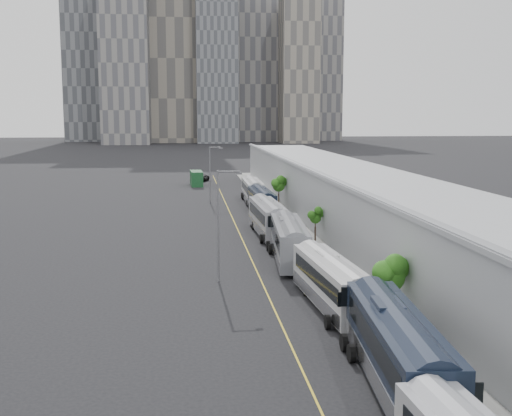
{
  "coord_description": "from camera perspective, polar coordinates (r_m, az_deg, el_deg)",
  "views": [
    {
      "loc": [
        -7.51,
        -9.68,
        13.54
      ],
      "look_at": [
        0.38,
        62.63,
        3.0
      ],
      "focal_mm": 45.0,
      "sensor_mm": 36.0,
      "label": 1
    }
  ],
  "objects": [
    {
      "name": "bus_2",
      "position": [
        45.91,
        6.71,
        -6.95
      ],
      "size": [
        3.35,
        12.71,
        3.67
      ],
      "rotation": [
        0.0,
        0.0,
        0.07
      ],
      "color": "silver",
      "rests_on": "ground"
    },
    {
      "name": "bus_6",
      "position": [
        100.48,
        -0.3,
        1.39
      ],
      "size": [
        2.82,
        12.64,
        3.69
      ],
      "rotation": [
        0.0,
        0.0,
        -0.01
      ],
      "color": "silver",
      "rests_on": "ground"
    },
    {
      "name": "bus_4",
      "position": [
        72.94,
        1.1,
        -1.13
      ],
      "size": [
        3.12,
        13.53,
        3.93
      ],
      "rotation": [
        0.0,
        0.0,
        0.03
      ],
      "color": "gray",
      "rests_on": "ground"
    },
    {
      "name": "depot",
      "position": [
        68.59,
        11.23,
        -0.32
      ],
      "size": [
        12.45,
        160.4,
        7.2
      ],
      "color": "gray",
      "rests_on": "ground"
    },
    {
      "name": "sidewalk",
      "position": [
        68.1,
        7.94,
        -3.25
      ],
      "size": [
        10.0,
        170.0,
        0.12
      ],
      "primitive_type": "cube",
      "color": "gray",
      "rests_on": "ground"
    },
    {
      "name": "street_lamp_far",
      "position": [
        99.62,
        -4.01,
        3.34
      ],
      "size": [
        2.04,
        0.22,
        8.74
      ],
      "color": "#59595E",
      "rests_on": "ground"
    },
    {
      "name": "shipping_container",
      "position": [
        124.77,
        -5.32,
        2.64
      ],
      "size": [
        2.47,
        6.42,
        2.86
      ],
      "primitive_type": "cube",
      "rotation": [
        0.0,
        0.0,
        0.05
      ],
      "color": "#123B1D",
      "rests_on": "ground"
    },
    {
      "name": "tree_2",
      "position": [
        68.99,
        5.3,
        -0.79
      ],
      "size": [
        1.22,
        1.22,
        3.42
      ],
      "color": "black",
      "rests_on": "ground"
    },
    {
      "name": "bus_5",
      "position": [
        88.37,
        0.5,
        0.41
      ],
      "size": [
        2.74,
        12.22,
        3.56
      ],
      "rotation": [
        0.0,
        0.0,
        0.02
      ],
      "color": "black",
      "rests_on": "ground"
    },
    {
      "name": "suv",
      "position": [
        133.08,
        -4.88,
        2.67
      ],
      "size": [
        3.68,
        5.42,
        1.38
      ],
      "primitive_type": "imported",
      "rotation": [
        0.0,
        0.0,
        -0.31
      ],
      "color": "black",
      "rests_on": "ground"
    },
    {
      "name": "bus_3",
      "position": [
        59.72,
        2.98,
        -3.25
      ],
      "size": [
        3.7,
        13.55,
        3.91
      ],
      "rotation": [
        0.0,
        0.0,
        -0.08
      ],
      "color": "slate",
      "rests_on": "ground"
    },
    {
      "name": "tree_3",
      "position": [
        93.54,
        2.04,
        2.16
      ],
      "size": [
        1.84,
        1.84,
        4.59
      ],
      "color": "black",
      "rests_on": "ground"
    },
    {
      "name": "street_lamp_near",
      "position": [
        51.98,
        -3.18,
        -0.92
      ],
      "size": [
        2.04,
        0.22,
        9.16
      ],
      "color": "#59595E",
      "rests_on": "ground"
    },
    {
      "name": "lane_line",
      "position": [
        66.35,
        -0.9,
        -3.52
      ],
      "size": [
        0.12,
        160.0,
        0.02
      ],
      "primitive_type": "cube",
      "color": "gold",
      "rests_on": "ground"
    },
    {
      "name": "skyline",
      "position": [
        335.96,
        -5.59,
        14.58
      ],
      "size": [
        145.0,
        64.0,
        120.0
      ],
      "color": "slate",
      "rests_on": "ground"
    },
    {
      "name": "bus_1",
      "position": [
        33.47,
        12.39,
        -12.69
      ],
      "size": [
        3.87,
        13.86,
        4.0
      ],
      "rotation": [
        0.0,
        0.0,
        -0.08
      ],
      "color": "black",
      "rests_on": "ground"
    },
    {
      "name": "tree_1",
      "position": [
        43.47,
        11.78,
        -5.6
      ],
      "size": [
        2.1,
        2.1,
        4.34
      ],
      "color": "black",
      "rests_on": "ground"
    }
  ]
}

